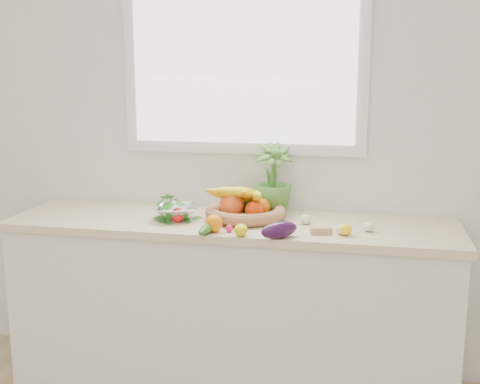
% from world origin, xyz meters
% --- Properties ---
extents(back_wall, '(4.50, 0.02, 2.70)m').
position_xyz_m(back_wall, '(0.00, 2.25, 1.35)').
color(back_wall, white).
rests_on(back_wall, ground).
extents(counter_cabinet, '(2.20, 0.58, 0.86)m').
position_xyz_m(counter_cabinet, '(0.00, 1.95, 0.43)').
color(counter_cabinet, silver).
rests_on(counter_cabinet, ground).
extents(countertop, '(2.24, 0.62, 0.04)m').
position_xyz_m(countertop, '(0.00, 1.95, 0.88)').
color(countertop, beige).
rests_on(countertop, counter_cabinet).
extents(window_frame, '(1.30, 0.03, 1.10)m').
position_xyz_m(window_frame, '(0.00, 2.23, 1.75)').
color(window_frame, white).
rests_on(window_frame, back_wall).
extents(window_pane, '(1.18, 0.01, 0.98)m').
position_xyz_m(window_pane, '(0.00, 2.21, 1.75)').
color(window_pane, white).
rests_on(window_pane, window_frame).
extents(orange_loose, '(0.08, 0.08, 0.08)m').
position_xyz_m(orange_loose, '(-0.03, 1.72, 0.94)').
color(orange_loose, orange).
rests_on(orange_loose, countertop).
extents(lemon_a, '(0.06, 0.07, 0.05)m').
position_xyz_m(lemon_a, '(0.11, 1.67, 0.93)').
color(lemon_a, yellow).
rests_on(lemon_a, countertop).
extents(lemon_b, '(0.08, 0.09, 0.06)m').
position_xyz_m(lemon_b, '(0.11, 1.67, 0.93)').
color(lemon_b, yellow).
rests_on(lemon_b, countertop).
extents(lemon_c, '(0.09, 0.09, 0.05)m').
position_xyz_m(lemon_c, '(0.57, 1.78, 0.93)').
color(lemon_c, yellow).
rests_on(lemon_c, countertop).
extents(apple, '(0.07, 0.07, 0.07)m').
position_xyz_m(apple, '(-0.25, 1.86, 0.94)').
color(apple, red).
rests_on(apple, countertop).
extents(ginger, '(0.11, 0.07, 0.03)m').
position_xyz_m(ginger, '(0.46, 1.78, 0.92)').
color(ginger, tan).
rests_on(ginger, countertop).
extents(garlic_a, '(0.07, 0.07, 0.05)m').
position_xyz_m(garlic_a, '(0.37, 1.95, 0.92)').
color(garlic_a, silver).
rests_on(garlic_a, countertop).
extents(garlic_b, '(0.07, 0.07, 0.05)m').
position_xyz_m(garlic_b, '(0.67, 1.87, 0.92)').
color(garlic_b, white).
rests_on(garlic_b, countertop).
extents(garlic_c, '(0.07, 0.07, 0.05)m').
position_xyz_m(garlic_c, '(0.56, 1.79, 0.92)').
color(garlic_c, silver).
rests_on(garlic_c, countertop).
extents(eggplant, '(0.19, 0.19, 0.08)m').
position_xyz_m(eggplant, '(0.28, 1.67, 0.94)').
color(eggplant, '#2E0E34').
rests_on(eggplant, countertop).
extents(cucumber, '(0.06, 0.26, 0.05)m').
position_xyz_m(cucumber, '(-0.05, 1.71, 0.92)').
color(cucumber, '#25591A').
rests_on(cucumber, countertop).
extents(radish, '(0.04, 0.04, 0.03)m').
position_xyz_m(radish, '(0.04, 1.73, 0.92)').
color(radish, '#DC1B51').
rests_on(radish, countertop).
extents(potted_herb, '(0.26, 0.26, 0.36)m').
position_xyz_m(potted_herb, '(0.18, 2.13, 1.09)').
color(potted_herb, '#467E2E').
rests_on(potted_herb, countertop).
extents(fruit_basket, '(0.53, 0.53, 0.20)m').
position_xyz_m(fruit_basket, '(0.06, 1.99, 0.96)').
color(fruit_basket, '#B67E51').
rests_on(fruit_basket, countertop).
extents(colander_with_spinach, '(0.28, 0.28, 0.12)m').
position_xyz_m(colander_with_spinach, '(-0.27, 1.90, 0.96)').
color(colander_with_spinach, silver).
rests_on(colander_with_spinach, countertop).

